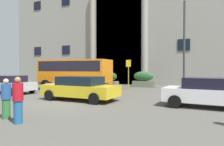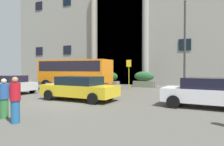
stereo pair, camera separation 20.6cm
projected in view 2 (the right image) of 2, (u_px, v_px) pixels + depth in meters
The scene contains 16 objects.
ground_plane at pixel (66, 102), 12.37m from camera, with size 80.00×64.00×0.12m, color #525049.
office_building_facade at pixel (150, 8), 27.85m from camera, with size 37.23×9.61×19.49m.
orange_minibus at pixel (76, 72), 18.70m from camera, with size 6.39×3.17×2.62m.
bus_stop_sign at pixel (129, 71), 18.73m from camera, with size 0.44×0.08×2.62m.
hedge_planter_far_east at pixel (77, 79), 24.50m from camera, with size 1.59×0.76×1.39m.
hedge_planter_far_west at pixel (144, 80), 21.15m from camera, with size 2.10×0.74×1.56m.
hedge_planter_east at pixel (110, 79), 22.65m from camera, with size 1.91×0.93×1.49m.
parked_estate_mid at pixel (10, 84), 16.23m from camera, with size 4.19×2.27×1.35m.
parked_sedan_far at pixel (207, 92), 10.24m from camera, with size 4.15×2.12×1.45m.
parked_hatchback_near at pixel (80, 88), 12.67m from camera, with size 4.58×2.17×1.41m.
scooter_by_planter at pixel (50, 86), 16.81m from camera, with size 1.95×0.55×0.89m.
motorcycle_far_end at pixel (103, 89), 14.77m from camera, with size 2.04×0.75×0.89m.
motorcycle_near_kerb at pixel (23, 85), 18.12m from camera, with size 2.09×0.55×0.89m.
pedestrian_child_trailing at pixel (15, 100), 7.37m from camera, with size 0.36×0.36×1.61m.
pedestrian_man_crossing at pixel (4, 98), 8.10m from camera, with size 0.36×0.36×1.52m.
lamppost_plaza_centre at pixel (185, 36), 17.91m from camera, with size 0.40×0.40×7.93m.
Camera 2 is at (7.82, -9.90, 1.92)m, focal length 34.19 mm.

